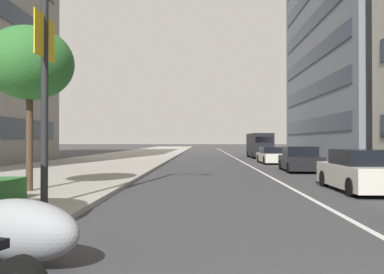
{
  "coord_description": "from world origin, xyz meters",
  "views": [
    {
      "loc": [
        -1.56,
        3.31,
        1.79
      ],
      "look_at": [
        16.4,
        3.82,
        1.95
      ],
      "focal_mm": 36.92,
      "sensor_mm": 36.0,
      "label": 1
    }
  ],
  "objects_px": {
    "car_following_behind": "(300,160)",
    "delivery_van_ahead": "(259,145)",
    "car_mid_block_traffic": "(272,156)",
    "street_tree_far_plaza": "(30,64)",
    "car_lead_in_lane": "(360,172)",
    "street_lamp_with_banners": "(56,2)",
    "motorcycle_by_sign_pole": "(19,230)"
  },
  "relations": [
    {
      "from": "car_lead_in_lane",
      "to": "delivery_van_ahead",
      "type": "height_order",
      "value": "delivery_van_ahead"
    },
    {
      "from": "motorcycle_by_sign_pole",
      "to": "car_lead_in_lane",
      "type": "xyz_separation_m",
      "value": [
        8.54,
        -8.12,
        0.16
      ]
    },
    {
      "from": "car_following_behind",
      "to": "street_lamp_with_banners",
      "type": "xyz_separation_m",
      "value": [
        -13.23,
        9.38,
        4.65
      ]
    },
    {
      "from": "delivery_van_ahead",
      "to": "car_following_behind",
      "type": "bearing_deg",
      "value": 178.54
    },
    {
      "from": "car_following_behind",
      "to": "street_tree_far_plaza",
      "type": "height_order",
      "value": "street_tree_far_plaza"
    },
    {
      "from": "street_lamp_with_banners",
      "to": "car_lead_in_lane",
      "type": "bearing_deg",
      "value": -65.83
    },
    {
      "from": "motorcycle_by_sign_pole",
      "to": "delivery_van_ahead",
      "type": "height_order",
      "value": "delivery_van_ahead"
    },
    {
      "from": "motorcycle_by_sign_pole",
      "to": "car_lead_in_lane",
      "type": "bearing_deg",
      "value": -114.14
    },
    {
      "from": "car_mid_block_traffic",
      "to": "delivery_van_ahead",
      "type": "height_order",
      "value": "delivery_van_ahead"
    },
    {
      "from": "car_mid_block_traffic",
      "to": "street_tree_far_plaza",
      "type": "xyz_separation_m",
      "value": [
        -18.41,
        11.11,
        3.68
      ]
    },
    {
      "from": "street_tree_far_plaza",
      "to": "delivery_van_ahead",
      "type": "bearing_deg",
      "value": -22.02
    },
    {
      "from": "car_lead_in_lane",
      "to": "street_lamp_with_banners",
      "type": "xyz_separation_m",
      "value": [
        -4.16,
        9.26,
        4.63
      ]
    },
    {
      "from": "motorcycle_by_sign_pole",
      "to": "car_following_behind",
      "type": "bearing_deg",
      "value": -95.66
    },
    {
      "from": "car_following_behind",
      "to": "street_lamp_with_banners",
      "type": "distance_m",
      "value": 16.88
    },
    {
      "from": "car_following_behind",
      "to": "delivery_van_ahead",
      "type": "relative_size",
      "value": 0.72
    },
    {
      "from": "car_following_behind",
      "to": "car_mid_block_traffic",
      "type": "bearing_deg",
      "value": 3.77
    },
    {
      "from": "motorcycle_by_sign_pole",
      "to": "car_mid_block_traffic",
      "type": "height_order",
      "value": "car_mid_block_traffic"
    },
    {
      "from": "car_following_behind",
      "to": "delivery_van_ahead",
      "type": "distance_m",
      "value": 18.16
    },
    {
      "from": "car_lead_in_lane",
      "to": "car_mid_block_traffic",
      "type": "relative_size",
      "value": 0.97
    },
    {
      "from": "motorcycle_by_sign_pole",
      "to": "delivery_van_ahead",
      "type": "xyz_separation_m",
      "value": [
        35.77,
        -8.48,
        0.83
      ]
    },
    {
      "from": "street_lamp_with_banners",
      "to": "car_mid_block_traffic",
      "type": "bearing_deg",
      "value": -23.37
    },
    {
      "from": "car_mid_block_traffic",
      "to": "delivery_van_ahead",
      "type": "bearing_deg",
      "value": -3.39
    },
    {
      "from": "motorcycle_by_sign_pole",
      "to": "car_mid_block_traffic",
      "type": "bearing_deg",
      "value": -88.0
    },
    {
      "from": "car_mid_block_traffic",
      "to": "car_lead_in_lane",
      "type": "bearing_deg",
      "value": 179.36
    },
    {
      "from": "motorcycle_by_sign_pole",
      "to": "street_lamp_with_banners",
      "type": "height_order",
      "value": "street_lamp_with_banners"
    },
    {
      "from": "motorcycle_by_sign_pole",
      "to": "street_tree_far_plaza",
      "type": "xyz_separation_m",
      "value": [
        7.22,
        3.07,
        3.78
      ]
    },
    {
      "from": "car_mid_block_traffic",
      "to": "street_tree_far_plaza",
      "type": "height_order",
      "value": "street_tree_far_plaza"
    },
    {
      "from": "car_mid_block_traffic",
      "to": "street_lamp_with_banners",
      "type": "relative_size",
      "value": 0.5
    },
    {
      "from": "delivery_van_ahead",
      "to": "street_lamp_with_banners",
      "type": "distance_m",
      "value": 33.06
    },
    {
      "from": "car_lead_in_lane",
      "to": "street_tree_far_plaza",
      "type": "bearing_deg",
      "value": 96.8
    },
    {
      "from": "car_mid_block_traffic",
      "to": "street_lamp_with_banners",
      "type": "bearing_deg",
      "value": 155.71
    },
    {
      "from": "car_lead_in_lane",
      "to": "street_lamp_with_banners",
      "type": "bearing_deg",
      "value": 114.22
    }
  ]
}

